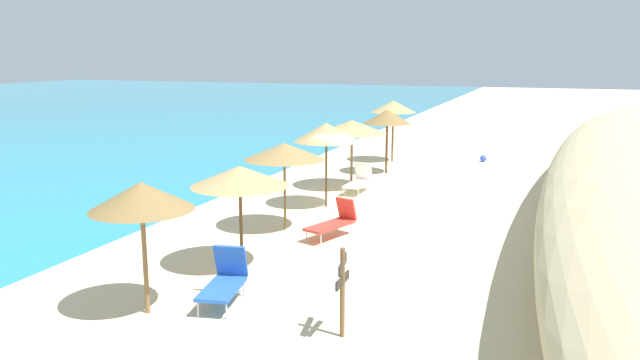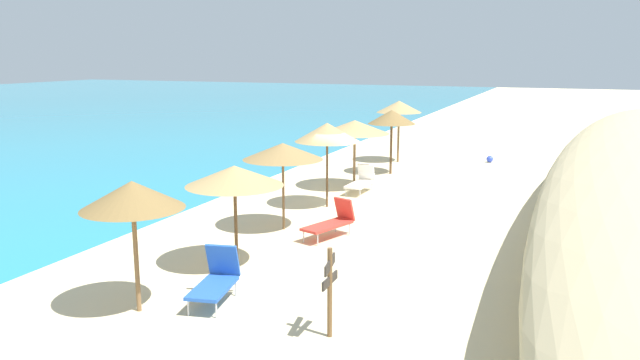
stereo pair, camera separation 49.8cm
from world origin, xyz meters
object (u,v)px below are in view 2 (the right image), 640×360
object	(u,v)px
lounge_chair_1	(332,221)
beach_ball	(490,159)
lounge_chair_0	(361,181)
beach_umbrella_0	(132,195)
beach_umbrella_3	(327,132)
beach_umbrella_2	(283,151)
beach_umbrella_5	(392,117)
lounge_chair_2	(216,279)
wooden_signpost	(330,284)
beach_umbrella_4	(355,127)
beach_umbrella_1	(234,176)
beach_umbrella_6	(399,107)

from	to	relation	value
lounge_chair_1	beach_ball	world-z (taller)	lounge_chair_1
lounge_chair_0	lounge_chair_1	xyz separation A→B (m)	(-5.76, -1.08, 0.04)
beach_umbrella_0	beach_umbrella_3	xyz separation A→B (m)	(9.43, -0.27, 0.14)
beach_umbrella_2	beach_umbrella_5	size ratio (longest dim) A/B	0.93
beach_umbrella_3	beach_umbrella_2	bearing A→B (deg)	177.02
beach_umbrella_5	lounge_chair_0	bearing A→B (deg)	-179.84
beach_umbrella_0	lounge_chair_1	bearing A→B (deg)	-15.27
beach_umbrella_0	beach_umbrella_2	xyz separation A→B (m)	(6.41, -0.11, -0.06)
beach_umbrella_0	beach_ball	distance (m)	20.95
lounge_chair_2	wooden_signpost	distance (m)	2.87
beach_umbrella_4	lounge_chair_2	distance (m)	11.76
beach_umbrella_2	lounge_chair_2	distance (m)	5.81
beach_umbrella_1	lounge_chair_2	bearing A→B (deg)	-161.43
beach_umbrella_4	beach_umbrella_6	xyz separation A→B (m)	(6.34, 0.03, 0.26)
beach_umbrella_6	beach_ball	distance (m)	4.96
beach_ball	lounge_chair_0	bearing A→B (deg)	157.35
beach_umbrella_0	beach_umbrella_5	distance (m)	15.92
lounge_chair_1	beach_ball	distance (m)	14.43
beach_umbrella_0	lounge_chair_1	world-z (taller)	beach_umbrella_0
lounge_chair_2	beach_umbrella_6	bearing A→B (deg)	-97.58
beach_umbrella_3	beach_umbrella_6	world-z (taller)	beach_umbrella_6
lounge_chair_0	beach_ball	xyz separation A→B (m)	(8.46, -3.53, -0.26)
beach_umbrella_1	beach_umbrella_4	world-z (taller)	beach_umbrella_4
beach_umbrella_3	beach_umbrella_0	bearing A→B (deg)	178.39
beach_umbrella_0	beach_umbrella_1	bearing A→B (deg)	-9.33
beach_umbrella_6	beach_ball	xyz separation A→B (m)	(1.51, -4.04, -2.44)
beach_umbrella_0	wooden_signpost	size ratio (longest dim) A/B	1.58
beach_umbrella_0	lounge_chair_0	world-z (taller)	beach_umbrella_0
beach_umbrella_5	beach_umbrella_1	bearing A→B (deg)	179.53
beach_umbrella_3	beach_umbrella_5	xyz separation A→B (m)	(6.48, -0.34, -0.09)
beach_umbrella_2	beach_umbrella_6	distance (m)	12.49
beach_umbrella_1	beach_umbrella_2	size ratio (longest dim) A/B	0.98
beach_umbrella_3	lounge_chair_1	size ratio (longest dim) A/B	1.58
beach_umbrella_3	lounge_chair_1	xyz separation A→B (m)	(-3.23, -1.43, -2.04)
beach_umbrella_1	lounge_chair_0	distance (m)	9.13
lounge_chair_2	beach_umbrella_3	bearing A→B (deg)	-94.87
lounge_chair_0	beach_umbrella_1	bearing A→B (deg)	90.95
lounge_chair_1	lounge_chair_2	size ratio (longest dim) A/B	1.13
beach_umbrella_1	lounge_chair_2	distance (m)	2.75
beach_umbrella_3	lounge_chair_0	bearing A→B (deg)	-7.80
lounge_chair_1	beach_umbrella_1	bearing A→B (deg)	88.59
beach_umbrella_1	beach_umbrella_2	distance (m)	3.42
wooden_signpost	beach_umbrella_3	bearing A→B (deg)	11.44
lounge_chair_1	lounge_chair_2	bearing A→B (deg)	103.53
beach_umbrella_3	beach_umbrella_6	distance (m)	9.48
beach_umbrella_0	lounge_chair_0	xyz separation A→B (m)	(11.96, -0.61, -1.94)
beach_umbrella_3	wooden_signpost	bearing A→B (deg)	-158.00
beach_umbrella_0	beach_ball	world-z (taller)	beach_umbrella_0
beach_umbrella_6	wooden_signpost	world-z (taller)	beach_umbrella_6
beach_umbrella_2	beach_umbrella_3	bearing A→B (deg)	-2.98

